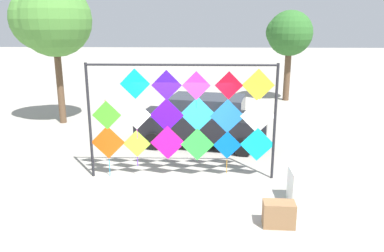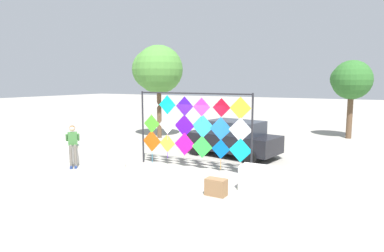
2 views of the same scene
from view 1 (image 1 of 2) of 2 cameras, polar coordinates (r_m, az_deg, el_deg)
ground at (r=8.93m, az=-1.89°, el=-10.65°), size 120.00×120.00×0.00m
plaza_ledge_right at (r=9.34m, az=26.26°, el=-8.44°), size 3.82×0.63×0.78m
kite_display_rack at (r=9.46m, az=-1.33°, el=2.13°), size 4.77×0.13×2.98m
parked_car at (r=12.43m, az=1.80°, el=0.88°), size 4.46×2.61×1.63m
cardboard_box_large at (r=7.82m, az=13.01°, el=-12.88°), size 0.63×0.38×0.51m
tree_palm_like at (r=15.92m, az=-20.87°, el=14.93°), size 3.11×2.84×5.50m
tree_broadleaf at (r=20.31m, az=14.48°, el=13.51°), size 2.36×2.29×4.61m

